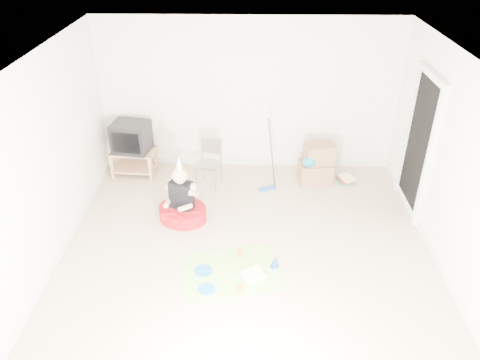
{
  "coord_description": "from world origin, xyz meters",
  "views": [
    {
      "loc": [
        0.02,
        -4.94,
        4.05
      ],
      "look_at": [
        -0.1,
        0.4,
        0.9
      ],
      "focal_mm": 35.0,
      "sensor_mm": 36.0,
      "label": 1
    }
  ],
  "objects_px": {
    "cardboard_boxes": "(316,164)",
    "seated_woman": "(182,206)",
    "folding_chair": "(209,164)",
    "tv_stand": "(134,160)",
    "birthday_cake": "(253,276)",
    "crt_tv": "(131,137)"
  },
  "relations": [
    {
      "from": "crt_tv",
      "to": "tv_stand",
      "type": "bearing_deg",
      "value": 0.0
    },
    {
      "from": "cardboard_boxes",
      "to": "crt_tv",
      "type": "bearing_deg",
      "value": 176.82
    },
    {
      "from": "seated_woman",
      "to": "crt_tv",
      "type": "bearing_deg",
      "value": 126.65
    },
    {
      "from": "crt_tv",
      "to": "folding_chair",
      "type": "bearing_deg",
      "value": -4.95
    },
    {
      "from": "crt_tv",
      "to": "folding_chair",
      "type": "height_order",
      "value": "crt_tv"
    },
    {
      "from": "cardboard_boxes",
      "to": "seated_woman",
      "type": "height_order",
      "value": "seated_woman"
    },
    {
      "from": "tv_stand",
      "to": "cardboard_boxes",
      "type": "height_order",
      "value": "cardboard_boxes"
    },
    {
      "from": "birthday_cake",
      "to": "seated_woman",
      "type": "bearing_deg",
      "value": 129.19
    },
    {
      "from": "folding_chair",
      "to": "cardboard_boxes",
      "type": "xyz_separation_m",
      "value": [
        1.78,
        0.18,
        -0.07
      ]
    },
    {
      "from": "cardboard_boxes",
      "to": "birthday_cake",
      "type": "relative_size",
      "value": 1.93
    },
    {
      "from": "tv_stand",
      "to": "seated_woman",
      "type": "distance_m",
      "value": 1.67
    },
    {
      "from": "tv_stand",
      "to": "seated_woman",
      "type": "relative_size",
      "value": 0.73
    },
    {
      "from": "tv_stand",
      "to": "crt_tv",
      "type": "height_order",
      "value": "crt_tv"
    },
    {
      "from": "tv_stand",
      "to": "birthday_cake",
      "type": "bearing_deg",
      "value": -52.09
    },
    {
      "from": "seated_woman",
      "to": "birthday_cake",
      "type": "height_order",
      "value": "seated_woman"
    },
    {
      "from": "tv_stand",
      "to": "cardboard_boxes",
      "type": "relative_size",
      "value": 1.13
    },
    {
      "from": "cardboard_boxes",
      "to": "seated_woman",
      "type": "xyz_separation_m",
      "value": [
        -2.1,
        -1.17,
        -0.09
      ]
    },
    {
      "from": "crt_tv",
      "to": "birthday_cake",
      "type": "distance_m",
      "value": 3.39
    },
    {
      "from": "folding_chair",
      "to": "crt_tv",
      "type": "bearing_deg",
      "value": 164.97
    },
    {
      "from": "folding_chair",
      "to": "seated_woman",
      "type": "xyz_separation_m",
      "value": [
        -0.31,
        -0.99,
        -0.17
      ]
    },
    {
      "from": "crt_tv",
      "to": "folding_chair",
      "type": "relative_size",
      "value": 0.72
    },
    {
      "from": "birthday_cake",
      "to": "tv_stand",
      "type": "bearing_deg",
      "value": 127.91
    }
  ]
}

